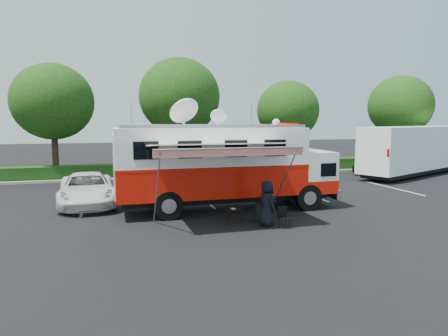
# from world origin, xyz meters

# --- Properties ---
(ground_plane) EXTENTS (120.00, 120.00, 0.00)m
(ground_plane) POSITION_xyz_m (0.00, 0.00, 0.00)
(ground_plane) COLOR black
(ground_plane) RESTS_ON ground
(back_border) EXTENTS (60.00, 6.14, 8.87)m
(back_border) POSITION_xyz_m (1.14, 12.90, 5.00)
(back_border) COLOR #9E998E
(back_border) RESTS_ON ground_plane
(stall_lines) EXTENTS (24.12, 5.50, 0.01)m
(stall_lines) POSITION_xyz_m (-0.50, 3.00, 0.00)
(stall_lines) COLOR silver
(stall_lines) RESTS_ON ground_plane
(command_truck) EXTENTS (10.20, 2.81, 4.90)m
(command_truck) POSITION_xyz_m (-0.09, -0.00, 2.10)
(command_truck) COLOR black
(command_truck) RESTS_ON ground_plane
(awning) EXTENTS (5.57, 2.86, 3.36)m
(awning) POSITION_xyz_m (-1.00, -2.91, 3.16)
(awning) COLOR white
(awning) RESTS_ON ground_plane
(white_suv) EXTENTS (2.93, 5.78, 1.57)m
(white_suv) POSITION_xyz_m (-6.34, 2.86, 0.00)
(white_suv) COLOR silver
(white_suv) RESTS_ON ground_plane
(person) EXTENTS (0.79, 1.01, 1.81)m
(person) POSITION_xyz_m (0.71, -3.21, 0.00)
(person) COLOR black
(person) RESTS_ON ground_plane
(folding_table) EXTENTS (0.82, 0.66, 0.63)m
(folding_table) POSITION_xyz_m (-0.44, -2.62, 0.57)
(folding_table) COLOR black
(folding_table) RESTS_ON ground_plane
(folding_chair) EXTENTS (0.40, 0.41, 0.82)m
(folding_chair) POSITION_xyz_m (1.24, -3.61, 0.48)
(folding_chair) COLOR black
(folding_chair) RESTS_ON ground_plane
(trash_bin) EXTENTS (0.52, 0.52, 0.78)m
(trash_bin) POSITION_xyz_m (0.78, -2.41, 0.40)
(trash_bin) COLOR black
(trash_bin) RESTS_ON ground_plane
(semi_trailer) EXTENTS (11.94, 7.15, 3.69)m
(semi_trailer) POSITION_xyz_m (16.86, 7.40, 1.94)
(semi_trailer) COLOR white
(semi_trailer) RESTS_ON ground_plane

